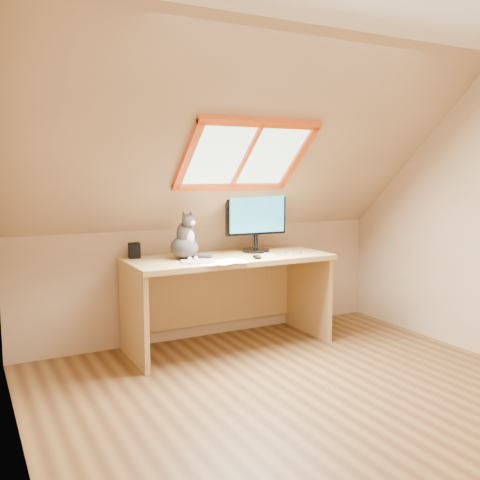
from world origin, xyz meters
TOP-DOWN VIEW (x-y plane):
  - ground at (0.00, 0.00)m, footprint 3.50×3.50m
  - room_shell at (0.00, -0.09)m, footprint 3.52×3.52m
  - desk at (0.02, 1.45)m, footprint 1.73×0.76m
  - monitor at (0.34, 1.47)m, footprint 0.58×0.24m
  - cat at (-0.37, 1.40)m, footprint 0.29×0.32m
  - desk_speaker at (-0.72, 1.63)m, footprint 0.10×0.10m
  - graphics_tablet at (-0.34, 1.19)m, footprint 0.30×0.25m
  - mouse at (0.16, 1.13)m, footprint 0.07×0.11m
  - papers at (-0.15, 1.12)m, footprint 0.35×0.30m
  - cables at (0.47, 1.26)m, footprint 0.51×0.26m

SIDE VIEW (x-z plane):
  - ground at x=0.00m, z-range 0.00..0.00m
  - desk at x=0.02m, z-range 0.16..0.95m
  - papers at x=-0.15m, z-range 0.79..0.79m
  - cables at x=0.47m, z-range 0.79..0.80m
  - graphics_tablet at x=-0.34m, z-range 0.79..0.80m
  - mouse at x=0.16m, z-range 0.79..0.82m
  - desk_speaker at x=-0.72m, z-range 0.79..0.92m
  - cat at x=-0.37m, z-range 0.73..1.13m
  - monitor at x=0.34m, z-range 0.83..1.36m
  - room_shell at x=0.00m, z-range 0.23..2.64m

